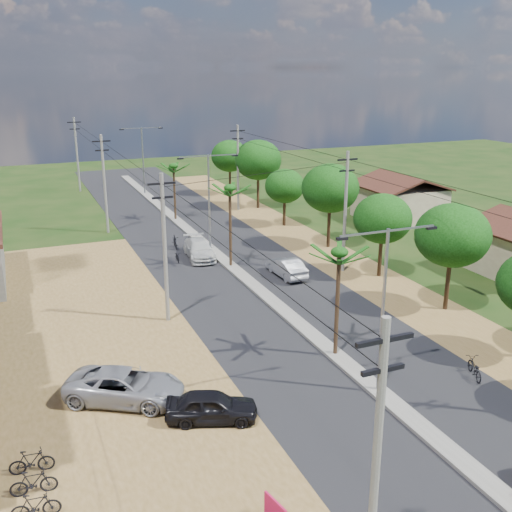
{
  "coord_description": "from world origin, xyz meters",
  "views": [
    {
      "loc": [
        -14.88,
        -20.91,
        14.65
      ],
      "look_at": [
        -0.73,
        13.2,
        3.0
      ],
      "focal_mm": 42.0,
      "sensor_mm": 36.0,
      "label": 1
    }
  ],
  "objects_px": {
    "car_silver_mid": "(286,268)",
    "car_parked_dark": "(212,407)",
    "car_parked_silver": "(125,387)",
    "car_white_far": "(199,250)",
    "moto_rider_east": "(474,369)"
  },
  "relations": [
    {
      "from": "car_silver_mid",
      "to": "car_parked_dark",
      "type": "xyz_separation_m",
      "value": [
        -11.03,
        -15.76,
        -0.02
      ]
    },
    {
      "from": "car_parked_silver",
      "to": "car_parked_dark",
      "type": "xyz_separation_m",
      "value": [
        3.14,
        -3.02,
        -0.07
      ]
    },
    {
      "from": "car_silver_mid",
      "to": "car_parked_silver",
      "type": "distance_m",
      "value": 19.06
    },
    {
      "from": "car_silver_mid",
      "to": "car_white_far",
      "type": "relative_size",
      "value": 0.85
    },
    {
      "from": "car_white_far",
      "to": "moto_rider_east",
      "type": "bearing_deg",
      "value": -68.0
    },
    {
      "from": "car_white_far",
      "to": "car_parked_silver",
      "type": "bearing_deg",
      "value": -110.07
    },
    {
      "from": "car_white_far",
      "to": "moto_rider_east",
      "type": "height_order",
      "value": "car_white_far"
    },
    {
      "from": "moto_rider_east",
      "to": "car_parked_dark",
      "type": "bearing_deg",
      "value": 16.85
    },
    {
      "from": "car_parked_silver",
      "to": "car_parked_dark",
      "type": "height_order",
      "value": "car_parked_silver"
    },
    {
      "from": "car_silver_mid",
      "to": "car_white_far",
      "type": "xyz_separation_m",
      "value": [
        -4.55,
        6.69,
        0.03
      ]
    },
    {
      "from": "car_silver_mid",
      "to": "moto_rider_east",
      "type": "xyz_separation_m",
      "value": [
        2.16,
        -17.12,
        -0.22
      ]
    },
    {
      "from": "car_parked_silver",
      "to": "car_parked_dark",
      "type": "distance_m",
      "value": 4.36
    },
    {
      "from": "car_white_far",
      "to": "moto_rider_east",
      "type": "distance_m",
      "value": 24.74
    },
    {
      "from": "car_white_far",
      "to": "car_parked_silver",
      "type": "xyz_separation_m",
      "value": [
        -9.62,
        -19.43,
        0.03
      ]
    },
    {
      "from": "car_white_far",
      "to": "car_parked_silver",
      "type": "relative_size",
      "value": 0.91
    }
  ]
}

